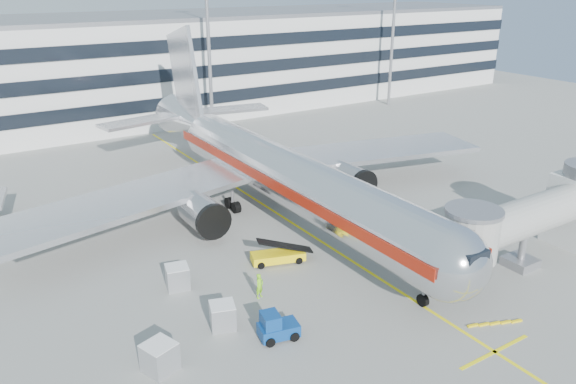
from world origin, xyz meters
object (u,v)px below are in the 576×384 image
cargo_container_left (160,357)px  ramp_worker (260,286)px  belt_loader (278,255)px  cargo_container_right (178,277)px  cargo_container_front (223,315)px  baggage_tug (276,327)px  main_jet (273,169)px

cargo_container_left → ramp_worker: (8.68, 3.71, 0.04)m
belt_loader → ramp_worker: size_ratio=2.43×
cargo_container_right → cargo_container_front: bearing=-84.9°
belt_loader → cargo_container_left: (-12.49, -7.46, 0.29)m
belt_loader → cargo_container_right: belt_loader is taller
baggage_tug → cargo_container_left: baggage_tug is taller
cargo_container_right → ramp_worker: ramp_worker is taller
belt_loader → ramp_worker: 5.36m
belt_loader → cargo_container_left: size_ratio=2.14×
main_jet → cargo_container_right: (-13.16, -8.36, -3.38)m
belt_loader → cargo_container_front: (-7.56, -5.53, 0.24)m
belt_loader → ramp_worker: bearing=-135.4°
cargo_container_right → cargo_container_front: cargo_container_right is taller
cargo_container_front → ramp_worker: size_ratio=1.06×
cargo_container_left → cargo_container_front: 5.29m
baggage_tug → cargo_container_left: bearing=172.3°
baggage_tug → cargo_container_front: bearing=127.7°
cargo_container_left → cargo_container_front: (4.93, 1.92, -0.05)m
main_jet → cargo_container_front: size_ratio=25.92×
main_jet → cargo_container_front: main_jet is taller
cargo_container_right → ramp_worker: (4.30, -4.41, 0.08)m
baggage_tug → cargo_container_left: size_ratio=1.28×
baggage_tug → ramp_worker: bearing=72.1°
main_jet → cargo_container_left: size_ratio=24.16×
belt_loader → cargo_container_front: 9.37m
cargo_container_front → baggage_tug: bearing=-52.3°
baggage_tug → cargo_container_right: (-2.79, 9.09, 0.04)m
baggage_tug → cargo_container_right: bearing=107.0°
belt_loader → baggage_tug: 9.98m
belt_loader → cargo_container_right: bearing=175.3°
main_jet → cargo_container_right: size_ratio=26.71×
cargo_container_left → main_jet: bearing=43.2°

